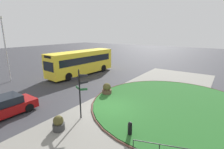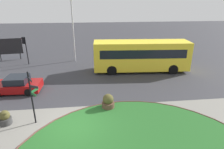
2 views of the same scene
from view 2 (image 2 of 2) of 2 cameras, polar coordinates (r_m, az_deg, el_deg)
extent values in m
plane|color=#333338|center=(12.23, -11.28, -15.05)|extent=(120.00, 120.00, 0.00)
cube|color=gray|center=(10.81, -12.01, -20.67)|extent=(32.00, 8.36, 0.02)
cylinder|color=black|center=(12.44, -22.65, -6.78)|extent=(0.09, 0.09, 3.31)
sphere|color=black|center=(11.79, -23.80, 0.61)|extent=(0.10, 0.10, 0.10)
cube|color=black|center=(11.62, -23.15, -1.41)|extent=(0.31, 0.48, 0.15)
cube|color=black|center=(12.27, -23.49, -1.50)|extent=(0.20, 0.50, 0.15)
cube|color=black|center=(11.89, -22.09, -3.44)|extent=(0.50, 0.27, 0.15)
cube|color=#195128|center=(12.50, -21.89, -4.33)|extent=(0.29, 0.59, 0.15)
cube|color=#195128|center=(12.04, -22.24, -5.48)|extent=(0.36, 0.35, 0.15)
cube|color=yellow|center=(20.64, 8.65, 5.69)|extent=(10.04, 3.13, 2.93)
cube|color=black|center=(19.35, 9.42, 5.86)|extent=(8.70, 0.59, 0.88)
cube|color=black|center=(21.74, 8.08, 7.61)|extent=(8.70, 0.59, 0.88)
cube|color=black|center=(20.23, -5.33, 5.95)|extent=(0.15, 2.04, 1.10)
cube|color=black|center=(19.97, -5.44, 8.99)|extent=(0.11, 1.37, 0.28)
cylinder|color=black|center=(19.55, -0.06, 1.24)|extent=(1.02, 0.36, 1.00)
cylinder|color=black|center=(21.71, -0.35, 3.29)|extent=(1.02, 0.36, 1.00)
cylinder|color=black|center=(20.81, 17.65, 1.47)|extent=(1.02, 0.36, 1.00)
cylinder|color=black|center=(22.86, 15.76, 3.40)|extent=(1.02, 0.36, 1.00)
cube|color=maroon|center=(17.81, -26.52, -3.14)|extent=(3.99, 1.95, 0.64)
cube|color=black|center=(17.54, -26.36, -1.37)|extent=(1.71, 1.67, 0.54)
cylinder|color=black|center=(19.06, -28.99, -2.64)|extent=(0.65, 0.24, 0.64)
cylinder|color=black|center=(16.73, -23.51, -4.82)|extent=(0.65, 0.24, 0.64)
cylinder|color=black|center=(18.19, -21.96, -2.53)|extent=(0.65, 0.24, 0.64)
cylinder|color=black|center=(24.81, -23.96, 6.41)|extent=(0.11, 0.11, 3.24)
cube|color=black|center=(24.68, -24.80, 9.16)|extent=(0.32, 0.32, 0.78)
sphere|color=red|center=(24.72, -25.18, 9.70)|extent=(0.16, 0.16, 0.16)
sphere|color=black|center=(24.76, -25.09, 9.15)|extent=(0.16, 0.16, 0.16)
sphere|color=black|center=(24.80, -25.01, 8.60)|extent=(0.16, 0.16, 0.16)
cylinder|color=#B7B7BC|center=(24.14, -11.42, 12.20)|extent=(0.16, 0.16, 7.16)
cylinder|color=black|center=(28.27, -30.31, 5.39)|extent=(0.12, 0.12, 1.75)
cylinder|color=black|center=(27.69, -25.66, 5.92)|extent=(0.12, 0.12, 1.75)
cube|color=#1E66B2|center=(27.77, -28.32, 7.38)|extent=(3.12, 0.51, 1.87)
cube|color=black|center=(27.71, -28.35, 7.35)|extent=(3.21, 0.44, 1.97)
cylinder|color=#383838|center=(13.78, -28.99, -11.99)|extent=(0.72, 0.72, 0.43)
sphere|color=#4C4723|center=(13.58, -29.29, -10.52)|extent=(0.61, 0.61, 0.61)
cylinder|color=brown|center=(13.71, -1.14, -9.11)|extent=(0.89, 0.89, 0.47)
sphere|color=#4C4723|center=(13.48, -1.15, -7.35)|extent=(0.75, 0.75, 0.75)
camera|label=1|loc=(11.39, -79.31, -3.47)|focal=26.86mm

